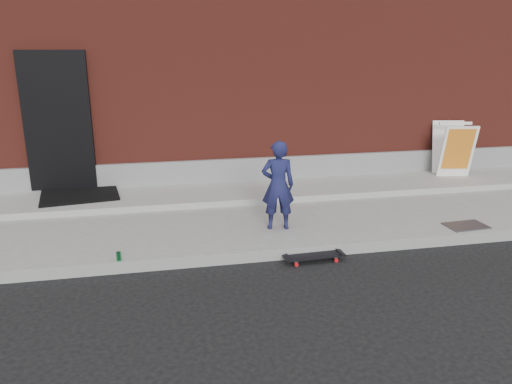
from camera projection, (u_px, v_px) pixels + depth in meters
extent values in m
plane|color=black|center=(249.00, 263.00, 6.20)|extent=(80.00, 80.00, 0.00)
cube|color=gray|center=(231.00, 218.00, 7.59)|extent=(20.00, 3.00, 0.15)
cube|color=gray|center=(223.00, 193.00, 8.40)|extent=(20.00, 1.20, 0.10)
cube|color=maroon|center=(195.00, 48.00, 12.06)|extent=(20.00, 8.00, 5.00)
cube|color=gray|center=(218.00, 171.00, 8.86)|extent=(20.00, 0.10, 0.40)
cube|color=black|center=(58.00, 122.00, 8.08)|extent=(1.05, 0.12, 2.25)
imported|color=#191C48|center=(278.00, 185.00, 6.77)|extent=(0.49, 0.35, 1.24)
cylinder|color=red|center=(331.00, 255.00, 6.37)|extent=(0.05, 0.03, 0.05)
cylinder|color=red|center=(336.00, 260.00, 6.21)|extent=(0.05, 0.03, 0.05)
cylinder|color=red|center=(292.00, 259.00, 6.25)|extent=(0.05, 0.03, 0.05)
cylinder|color=red|center=(296.00, 265.00, 6.09)|extent=(0.05, 0.03, 0.05)
cube|color=#A2A1A6|center=(334.00, 255.00, 6.28)|extent=(0.06, 0.17, 0.02)
cube|color=#A2A1A6|center=(294.00, 259.00, 6.16)|extent=(0.06, 0.17, 0.02)
cube|color=black|center=(314.00, 256.00, 6.22)|extent=(0.76, 0.23, 0.02)
cube|color=white|center=(457.00, 152.00, 9.04)|extent=(0.63, 0.37, 0.97)
cube|color=white|center=(448.00, 147.00, 9.46)|extent=(0.63, 0.37, 0.97)
cube|color=yellow|center=(458.00, 155.00, 9.03)|extent=(0.52, 0.28, 0.77)
cube|color=white|center=(456.00, 123.00, 9.11)|extent=(0.59, 0.15, 0.05)
cylinder|color=#1C8E45|center=(119.00, 256.00, 5.89)|extent=(0.06, 0.06, 0.11)
cube|color=black|center=(80.00, 195.00, 8.08)|extent=(1.32, 1.13, 0.03)
cube|color=#4D4D51|center=(466.00, 226.00, 7.01)|extent=(0.59, 0.40, 0.02)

